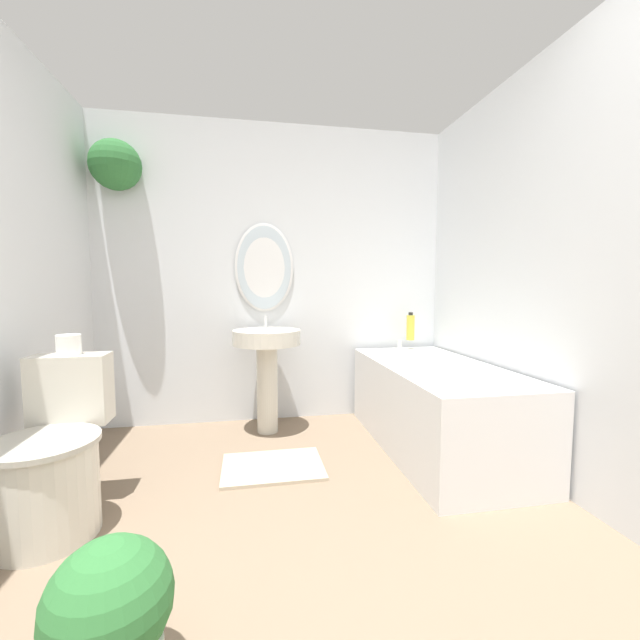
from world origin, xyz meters
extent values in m
cube|color=silver|center=(0.00, 2.74, 1.20)|extent=(2.90, 0.06, 2.40)
ellipsoid|color=silver|center=(-0.10, 2.69, 1.25)|extent=(0.47, 0.02, 0.71)
ellipsoid|color=silver|center=(-0.10, 2.69, 1.25)|extent=(0.43, 0.01, 0.67)
cylinder|color=silver|center=(-1.16, 2.60, 2.06)|extent=(0.16, 0.16, 0.09)
sphere|color=#2D6B33|center=(-1.16, 2.60, 1.98)|extent=(0.36, 0.36, 0.36)
cube|color=silver|center=(1.42, 1.35, 1.20)|extent=(0.06, 2.83, 2.40)
cylinder|color=beige|center=(-1.11, 1.31, 0.21)|extent=(0.41, 0.41, 0.42)
cylinder|color=#B1ADA0|center=(-1.11, 1.31, 0.43)|extent=(0.44, 0.44, 0.02)
cube|color=beige|center=(-1.11, 1.60, 0.59)|extent=(0.36, 0.16, 0.35)
cylinder|color=beige|center=(-0.10, 2.42, 0.33)|extent=(0.16, 0.16, 0.67)
cylinder|color=beige|center=(-0.10, 2.42, 0.72)|extent=(0.51, 0.51, 0.11)
cylinder|color=silver|center=(-0.10, 2.55, 0.83)|extent=(0.02, 0.02, 0.10)
cube|color=silver|center=(1.01, 1.90, 0.29)|extent=(0.72, 1.52, 0.58)
cube|color=beige|center=(1.01, 1.90, 0.56)|extent=(0.62, 1.42, 0.04)
cylinder|color=silver|center=(1.01, 2.56, 0.62)|extent=(0.04, 0.04, 0.08)
cylinder|color=gold|center=(1.10, 2.55, 0.76)|extent=(0.07, 0.07, 0.21)
cylinder|color=black|center=(1.10, 2.55, 0.88)|extent=(0.04, 0.04, 0.02)
sphere|color=#2D6B33|center=(-0.60, 0.54, 0.26)|extent=(0.33, 0.33, 0.33)
cube|color=#B7A88E|center=(-0.10, 1.79, 0.01)|extent=(0.60, 0.44, 0.02)
cylinder|color=white|center=(-1.11, 1.60, 0.81)|extent=(0.11, 0.11, 0.10)
camera|label=1|loc=(-0.23, -0.52, 1.10)|focal=22.00mm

